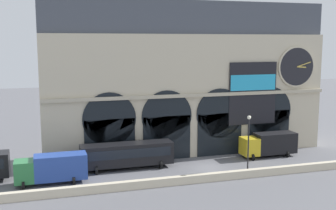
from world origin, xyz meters
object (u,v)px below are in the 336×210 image
at_px(box_truck_west, 52,168).
at_px(bus_midwest, 127,154).
at_px(box_truck_mideast, 269,144).
at_px(street_lamp_quayside, 249,137).

height_order(box_truck_west, bus_midwest, box_truck_west).
bearing_deg(box_truck_west, box_truck_mideast, 5.76).
relative_size(bus_midwest, box_truck_mideast, 1.47).
distance_m(box_truck_west, bus_midwest, 9.19).
xyz_separation_m(box_truck_west, box_truck_mideast, (27.81, 2.81, 0.00)).
relative_size(box_truck_west, street_lamp_quayside, 1.09).
xyz_separation_m(bus_midwest, street_lamp_quayside, (12.64, -6.42, 2.63)).
height_order(box_truck_mideast, street_lamp_quayside, street_lamp_quayside).
relative_size(box_truck_west, box_truck_mideast, 1.00).
bearing_deg(box_truck_west, street_lamp_quayside, -9.49).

